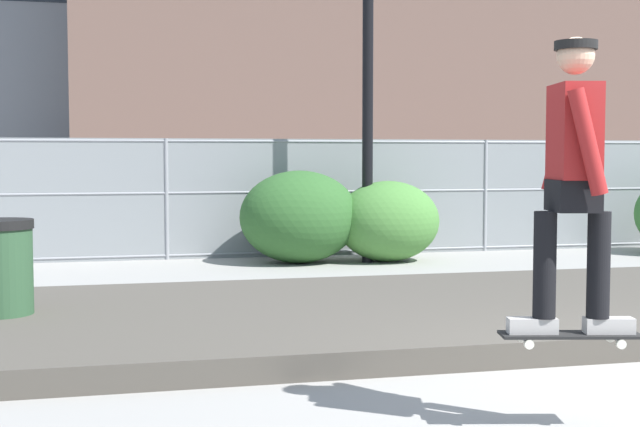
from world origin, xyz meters
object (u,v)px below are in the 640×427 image
skater (574,168)px  trash_bin (0,278)px  skateboard (570,336)px  shrub_center (388,221)px  parked_car_near (139,195)px  shrub_left (299,217)px  parked_car_mid (463,193)px

skater → trash_bin: size_ratio=1.63×
skateboard → shrub_center: (1.48, 7.97, 0.05)m
skater → parked_car_near: skater is taller
shrub_left → shrub_center: bearing=-5.6°
skateboard → skater: (-0.00, -0.00, 0.96)m
trash_bin → skateboard: bearing=-45.2°
skater → trash_bin: 5.07m
parked_car_mid → shrub_left: 5.64m
skateboard → shrub_left: 8.10m
skateboard → trash_bin: (-3.50, 3.53, -0.04)m
parked_car_near → parked_car_mid: (6.36, -0.46, 0.00)m
trash_bin → shrub_left: bearing=51.4°
parked_car_near → shrub_center: (3.52, -4.38, -0.23)m
skateboard → trash_bin: 4.97m
trash_bin → skater: bearing=-45.2°
shrub_left → shrub_center: 1.34m
parked_car_mid → shrub_center: bearing=-126.0°
skateboard → skater: skater is taller
skater → parked_car_near: 12.53m
parked_car_near → shrub_left: (2.19, -4.25, -0.15)m
skater → trash_bin: (-3.50, 3.53, -1.00)m
shrub_left → parked_car_mid: bearing=42.2°
skateboard → parked_car_near: bearing=99.4°
parked_car_mid → trash_bin: bearing=-133.1°
skateboard → shrub_center: 8.10m
parked_car_near → parked_car_mid: bearing=-4.2°
parked_car_mid → shrub_left: parked_car_mid is taller
skater → shrub_left: bearing=89.0°
skateboard → shrub_left: size_ratio=0.47×
parked_car_mid → shrub_left: size_ratio=2.49×
trash_bin → parked_car_mid: bearing=46.9°
parked_car_mid → skateboard: bearing=-110.0°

